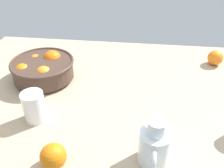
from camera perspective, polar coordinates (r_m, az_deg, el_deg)
ground_plane at (r=108.77cm, az=-0.42°, el=-2.26°), size 142.44×97.39×3.00cm
fruit_bowl at (r=117.36cm, az=-15.20°, el=3.39°), size 27.90×27.90×11.13cm
juice_pitcher at (r=78.47cm, az=9.46°, el=-13.81°), size 9.44×13.66×16.38cm
juice_glass at (r=95.28cm, az=-17.12°, el=-5.15°), size 7.97×7.97×11.45cm
loose_orange_2 at (r=79.16cm, az=-13.11°, el=-15.61°), size 7.96×7.96×7.96cm
loose_orange_3 at (r=135.28cm, az=22.27°, el=5.51°), size 7.41×7.41×7.41cm
herb_sprig_0 at (r=141.41cm, az=-14.88°, el=6.68°), size 8.35×3.91×0.97cm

